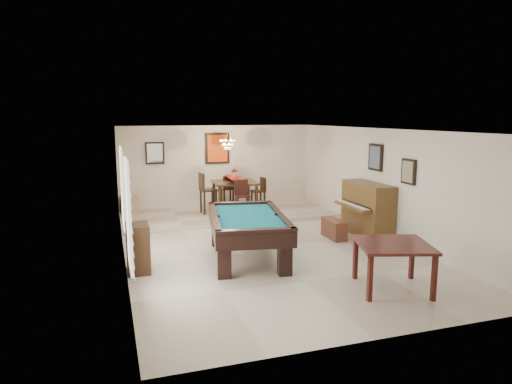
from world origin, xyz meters
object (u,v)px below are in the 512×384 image
apothecary_chest (138,248)px  dining_chair_west (208,193)px  dining_table (235,195)px  dining_chair_south (242,199)px  dining_chair_east (258,194)px  dining_chair_north (227,191)px  piano_bench (334,229)px  upright_piano (362,210)px  corner_bench (129,204)px  square_table (392,266)px  chandelier (227,141)px  flower_vase (235,173)px  pool_table (247,237)px

apothecary_chest → dining_chair_west: dining_chair_west is taller
dining_table → dining_chair_south: (0.00, -0.79, 0.01)m
dining_chair_south → dining_chair_east: 1.10m
dining_chair_north → piano_bench: bearing=109.4°
dining_chair_south → dining_chair_east: size_ratio=1.07×
upright_piano → corner_bench: size_ratio=2.93×
square_table → chandelier: (-1.23, 6.23, 1.80)m
apothecary_chest → dining_table: 5.13m
square_table → dining_chair_east: bearing=92.3°
dining_table → dining_chair_west: (-0.78, -0.00, 0.08)m
square_table → dining_chair_east: (-0.26, 6.41, 0.20)m
upright_piano → piano_bench: upright_piano is taller
dining_chair_north → flower_vase: bearing=88.9°
pool_table → dining_chair_north: (0.81, 4.77, 0.16)m
dining_table → pool_table: bearing=-101.8°
dining_chair_west → square_table: bearing=-170.2°
dining_chair_north → dining_chair_east: dining_chair_north is taller
pool_table → dining_chair_north: bearing=90.1°
upright_piano → pool_table: bearing=-165.3°
square_table → dining_chair_west: dining_chair_west is taller
piano_bench → corner_bench: (-4.54, 3.95, 0.13)m
upright_piano → dining_chair_north: upright_piano is taller
apothecary_chest → dining_table: dining_table is taller
pool_table → dining_chair_south: 3.33m
pool_table → apothecary_chest: size_ratio=2.92×
piano_bench → dining_table: bearing=117.0°
dining_chair_south → dining_chair_east: dining_chair_south is taller
square_table → piano_bench: size_ratio=1.43×
upright_piano → corner_bench: upright_piano is taller
piano_bench → dining_chair_north: 4.24m
piano_bench → corner_bench: size_ratio=1.52×
piano_bench → dining_chair_east: size_ratio=0.84×
flower_vase → dining_chair_north: (-0.03, 0.76, -0.65)m
dining_chair_west → dining_chair_east: size_ratio=1.21×
square_table → dining_chair_south: 5.67m
square_table → upright_piano: upright_piano is taller
pool_table → chandelier: chandelier is taller
dining_table → dining_chair_north: (-0.03, 0.76, -0.02)m
upright_piano → dining_chair_north: size_ratio=1.61×
square_table → chandelier: 6.60m
pool_table → dining_chair_north: 4.84m
square_table → dining_chair_south: dining_chair_south is taller
apothecary_chest → dining_table: size_ratio=0.75×
corner_bench → piano_bench: bearing=-41.0°
upright_piano → flower_vase: 3.98m
piano_bench → dining_chair_west: dining_chair_west is taller
apothecary_chest → chandelier: (2.78, 4.01, 1.74)m
chandelier → flower_vase: bearing=29.9°
flower_vase → dining_chair_south: size_ratio=0.25×
piano_bench → dining_chair_north: dining_chair_north is taller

